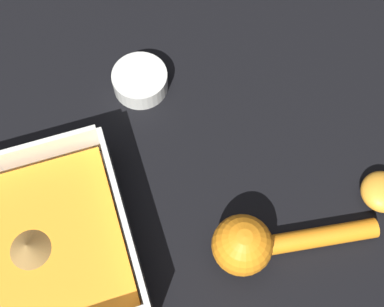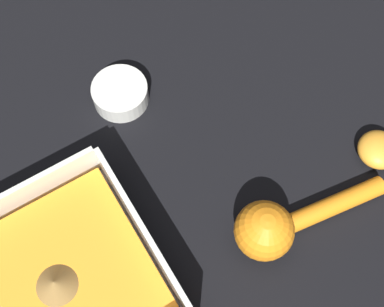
% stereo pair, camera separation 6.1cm
% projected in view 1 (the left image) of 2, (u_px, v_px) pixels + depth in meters
% --- Properties ---
extents(ground_plane, '(4.00, 4.00, 0.00)m').
position_uv_depth(ground_plane, '(32.00, 260.00, 0.59)').
color(ground_plane, black).
extents(square_dish, '(0.21, 0.21, 0.06)m').
position_uv_depth(square_dish, '(34.00, 249.00, 0.57)').
color(square_dish, silver).
rests_on(square_dish, ground_plane).
extents(spice_bowl, '(0.07, 0.07, 0.03)m').
position_uv_depth(spice_bowl, '(140.00, 81.00, 0.67)').
color(spice_bowl, silver).
rests_on(spice_bowl, ground_plane).
extents(lemon_squeezer, '(0.07, 0.19, 0.07)m').
position_uv_depth(lemon_squeezer, '(257.00, 243.00, 0.57)').
color(lemon_squeezer, orange).
rests_on(lemon_squeezer, ground_plane).
extents(lemon_half, '(0.05, 0.05, 0.03)m').
position_uv_depth(lemon_half, '(383.00, 192.00, 0.61)').
color(lemon_half, orange).
rests_on(lemon_half, ground_plane).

